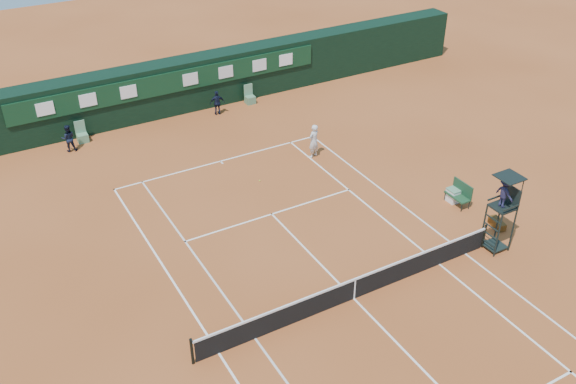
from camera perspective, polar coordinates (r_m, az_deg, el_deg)
The scene contains 14 objects.
ground at distance 24.22m, azimuth 5.86°, elevation -9.41°, with size 90.00×90.00×0.00m, color #AE5729.
court_lines at distance 24.22m, azimuth 5.87°, elevation -9.40°, with size 11.05×23.85×0.01m.
tennis_net at distance 23.89m, azimuth 5.93°, elevation -8.50°, with size 12.90×0.10×1.10m.
back_wall at distance 37.85m, azimuth -10.51°, elevation 9.15°, with size 40.00×1.65×3.00m.
linesman_chair_left at distance 36.00m, azimuth -17.82°, elevation 4.74°, with size 0.55×0.50×1.15m.
linesman_chair_right at distance 38.81m, azimuth -3.41°, elevation 8.32°, with size 0.55×0.50×1.15m.
umpire_chair at distance 26.45m, azimuth 18.67°, elevation -0.51°, with size 0.96×0.95×3.42m.
player_bench at distance 29.89m, azimuth 15.03°, elevation -0.06°, with size 0.56×1.20×1.10m.
tennis_bag at distance 29.05m, azimuth 18.08°, elevation -2.68°, with size 0.38×0.87×0.33m, color black.
cooler at distance 30.18m, azimuth 14.52°, elevation -0.25°, with size 0.57×0.57×0.65m.
tennis_ball at distance 30.88m, azimuth -2.53°, elevation 1.02°, with size 0.07×0.07×0.07m, color #BEDB32.
player at distance 32.58m, azimuth 2.29°, elevation 4.56°, with size 0.66×0.43×1.80m, color silver.
ball_kid_left at distance 35.07m, azimuth -18.94°, elevation 4.55°, with size 0.71×0.56×1.47m, color black.
ball_kid_right at distance 37.37m, azimuth -6.30°, elevation 7.88°, with size 0.85×0.35×1.45m, color black.
Camera 1 is at (-11.01, -14.43, 16.05)m, focal length 40.00 mm.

